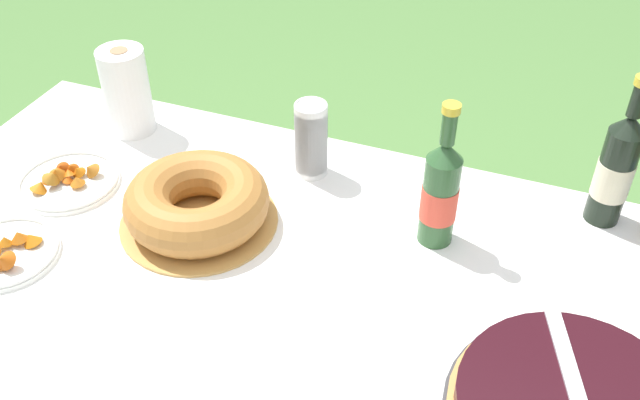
{
  "coord_description": "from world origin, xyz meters",
  "views": [
    {
      "loc": [
        0.43,
        -0.81,
        1.62
      ],
      "look_at": [
        0.03,
        0.22,
        0.73
      ],
      "focal_mm": 40.0,
      "sensor_mm": 36.0,
      "label": 1
    }
  ],
  "objects_px": {
    "bundt_cake": "(197,203)",
    "snack_plate_left": "(5,253)",
    "juice_bottle_red": "(616,169)",
    "paper_towel_roll": "(127,91)",
    "cup_stack": "(311,139)",
    "snack_plate_near": "(67,180)",
    "cider_bottle_green": "(440,192)"
  },
  "relations": [
    {
      "from": "cup_stack",
      "to": "snack_plate_left",
      "type": "height_order",
      "value": "cup_stack"
    },
    {
      "from": "bundt_cake",
      "to": "cider_bottle_green",
      "type": "xyz_separation_m",
      "value": [
        0.46,
        0.13,
        0.07
      ]
    },
    {
      "from": "cup_stack",
      "to": "snack_plate_left",
      "type": "bearing_deg",
      "value": -133.66
    },
    {
      "from": "snack_plate_left",
      "to": "cup_stack",
      "type": "bearing_deg",
      "value": 46.34
    },
    {
      "from": "cider_bottle_green",
      "to": "juice_bottle_red",
      "type": "bearing_deg",
      "value": 31.27
    },
    {
      "from": "snack_plate_near",
      "to": "juice_bottle_red",
      "type": "bearing_deg",
      "value": 15.45
    },
    {
      "from": "bundt_cake",
      "to": "cup_stack",
      "type": "bearing_deg",
      "value": 58.3
    },
    {
      "from": "cider_bottle_green",
      "to": "snack_plate_left",
      "type": "xyz_separation_m",
      "value": [
        -0.76,
        -0.35,
        -0.1
      ]
    },
    {
      "from": "cider_bottle_green",
      "to": "snack_plate_near",
      "type": "distance_m",
      "value": 0.81
    },
    {
      "from": "bundt_cake",
      "to": "cup_stack",
      "type": "relative_size",
      "value": 1.84
    },
    {
      "from": "cup_stack",
      "to": "cider_bottle_green",
      "type": "xyz_separation_m",
      "value": [
        0.31,
        -0.12,
        0.03
      ]
    },
    {
      "from": "paper_towel_roll",
      "to": "snack_plate_near",
      "type": "bearing_deg",
      "value": -92.43
    },
    {
      "from": "cup_stack",
      "to": "snack_plate_near",
      "type": "height_order",
      "value": "cup_stack"
    },
    {
      "from": "juice_bottle_red",
      "to": "paper_towel_roll",
      "type": "xyz_separation_m",
      "value": [
        -1.09,
        -0.06,
        -0.02
      ]
    },
    {
      "from": "bundt_cake",
      "to": "snack_plate_left",
      "type": "xyz_separation_m",
      "value": [
        -0.3,
        -0.23,
        -0.04
      ]
    },
    {
      "from": "paper_towel_roll",
      "to": "bundt_cake",
      "type": "bearing_deg",
      "value": -38.44
    },
    {
      "from": "snack_plate_left",
      "to": "paper_towel_roll",
      "type": "xyz_separation_m",
      "value": [
        -0.02,
        0.48,
        0.09
      ]
    },
    {
      "from": "cup_stack",
      "to": "cider_bottle_green",
      "type": "height_order",
      "value": "cider_bottle_green"
    },
    {
      "from": "juice_bottle_red",
      "to": "snack_plate_left",
      "type": "height_order",
      "value": "juice_bottle_red"
    },
    {
      "from": "cup_stack",
      "to": "cider_bottle_green",
      "type": "bearing_deg",
      "value": -20.93
    },
    {
      "from": "cider_bottle_green",
      "to": "paper_towel_roll",
      "type": "height_order",
      "value": "cider_bottle_green"
    },
    {
      "from": "cider_bottle_green",
      "to": "snack_plate_left",
      "type": "relative_size",
      "value": 1.49
    },
    {
      "from": "paper_towel_roll",
      "to": "cup_stack",
      "type": "bearing_deg",
      "value": -1.01
    },
    {
      "from": "cider_bottle_green",
      "to": "paper_towel_roll",
      "type": "bearing_deg",
      "value": 170.73
    },
    {
      "from": "cider_bottle_green",
      "to": "juice_bottle_red",
      "type": "distance_m",
      "value": 0.36
    },
    {
      "from": "bundt_cake",
      "to": "snack_plate_near",
      "type": "relative_size",
      "value": 1.47
    },
    {
      "from": "bundt_cake",
      "to": "snack_plate_left",
      "type": "height_order",
      "value": "bundt_cake"
    },
    {
      "from": "juice_bottle_red",
      "to": "paper_towel_roll",
      "type": "height_order",
      "value": "juice_bottle_red"
    },
    {
      "from": "bundt_cake",
      "to": "cider_bottle_green",
      "type": "bearing_deg",
      "value": 15.17
    },
    {
      "from": "cider_bottle_green",
      "to": "paper_towel_roll",
      "type": "relative_size",
      "value": 1.47
    },
    {
      "from": "juice_bottle_red",
      "to": "paper_towel_roll",
      "type": "distance_m",
      "value": 1.09
    },
    {
      "from": "snack_plate_near",
      "to": "paper_towel_roll",
      "type": "distance_m",
      "value": 0.26
    }
  ]
}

